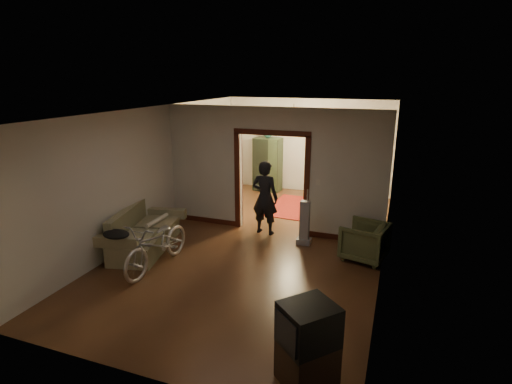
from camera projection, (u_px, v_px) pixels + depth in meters
The scene contains 24 objects.
floor at pixel (261, 242), 8.58m from camera, with size 5.00×8.50×0.01m, color #3D2213.
ceiling at pixel (261, 109), 7.79m from camera, with size 5.00×8.50×0.01m, color white.
wall_back at pixel (308, 146), 12.02m from camera, with size 5.00×0.02×2.80m, color beige.
wall_left at pixel (157, 169), 9.01m from camera, with size 0.02×8.50×2.80m, color beige.
wall_right at pixel (389, 190), 7.37m from camera, with size 0.02×8.50×2.80m, color beige.
partition_wall at pixel (272, 171), 8.86m from camera, with size 5.00×0.14×2.80m, color beige.
door_casing at pixel (272, 184), 8.95m from camera, with size 1.74×0.20×2.32m, color #3D160E.
far_window at pixel (331, 142), 11.71m from camera, with size 0.98×0.06×1.28m, color black.
chandelier at pixel (294, 120), 10.18m from camera, with size 0.24×0.24×0.24m, color #FFE0A5.
light_switch at pixel (318, 182), 8.49m from camera, with size 0.08×0.01×0.12m, color silver.
sofa at pixel (145, 229), 8.12m from camera, with size 0.84×1.88×0.86m, color #726F4C.
rolled_paper at pixel (157, 220), 8.33m from camera, with size 0.09×0.09×0.75m, color beige.
jacket at pixel (116, 234), 7.21m from camera, with size 0.51×0.38×0.15m, color black.
bicycle at pixel (157, 244), 7.31m from camera, with size 0.63×1.80×0.95m, color silver.
armchair at pixel (364, 241), 7.69m from camera, with size 0.79×0.81×0.74m, color #4E5630.
tv_stand at pixel (307, 362), 4.59m from camera, with size 0.58×0.52×0.52m, color black.
crt_tv at pixel (309, 325), 4.45m from camera, with size 0.58×0.52×0.50m, color black.
vacuum at pixel (305, 223), 8.36m from camera, with size 0.29×0.23×0.95m, color gray.
person at pixel (265, 198), 8.84m from camera, with size 0.61×0.40×1.67m, color black.
oriental_rug at pixel (298, 207), 10.81m from camera, with size 1.52×1.99×0.02m, color maroon.
locker at pixel (268, 164), 12.22m from camera, with size 0.82×0.46×1.64m, color #293821.
globe at pixel (268, 128), 11.90m from camera, with size 0.27×0.27×0.27m, color #1E5972.
desk at pixel (339, 189), 11.32m from camera, with size 0.94×0.52×0.69m, color #321A10.
desk_chair at pixel (323, 184), 11.35m from camera, with size 0.43×0.43×0.97m, color #321A10.
Camera 1 is at (2.62, -7.49, 3.44)m, focal length 28.00 mm.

